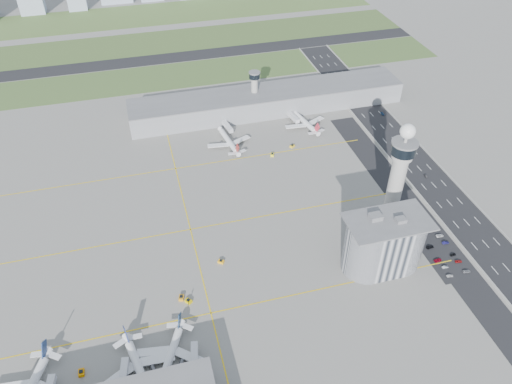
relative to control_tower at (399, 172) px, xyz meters
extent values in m
plane|color=gray|center=(-72.00, -8.00, -35.04)|extent=(1000.00, 1000.00, 0.00)
cube|color=#3E5729|center=(-92.00, 217.00, -35.00)|extent=(480.00, 50.00, 0.08)
cube|color=#44592A|center=(-92.00, 292.00, -35.00)|extent=(480.00, 60.00, 0.08)
cube|color=#4D642F|center=(-92.00, 372.00, -35.00)|extent=(480.00, 70.00, 0.08)
cube|color=black|center=(-92.00, 254.00, -34.98)|extent=(480.00, 22.00, 0.10)
cube|color=black|center=(43.00, -8.00, -34.99)|extent=(28.00, 500.00, 0.10)
cube|color=#9E9E99|center=(29.00, -8.00, -34.44)|extent=(0.60, 500.00, 1.20)
cube|color=#9E9E99|center=(57.00, -8.00, -34.44)|extent=(0.60, 500.00, 1.20)
cube|color=black|center=(18.00, -18.00, -35.00)|extent=(18.00, 260.00, 0.08)
cube|color=black|center=(16.00, -30.00, -34.99)|extent=(20.00, 44.00, 0.10)
cube|color=yellow|center=(-112.00, -38.00, -35.04)|extent=(260.00, 0.60, 0.01)
cube|color=yellow|center=(-112.00, 22.00, -35.04)|extent=(260.00, 0.60, 0.01)
cube|color=yellow|center=(-112.00, 82.00, -35.04)|extent=(260.00, 0.60, 0.01)
cube|color=yellow|center=(-112.00, 22.00, -35.04)|extent=(0.60, 260.00, 0.01)
cylinder|color=#ADAAA5|center=(0.00, 0.00, -11.04)|extent=(8.40, 8.40, 48.00)
cylinder|color=#ADAAA5|center=(0.00, 0.00, 10.96)|extent=(11.00, 11.00, 4.00)
cylinder|color=black|center=(0.00, 0.00, 14.96)|extent=(13.00, 13.00, 6.00)
cylinder|color=slate|center=(0.00, 0.00, 18.46)|extent=(14.00, 14.00, 1.00)
cylinder|color=#ADAAA5|center=(0.00, 0.00, 20.96)|extent=(1.60, 1.60, 5.00)
sphere|color=white|center=(0.00, 0.00, 25.46)|extent=(8.00, 8.00, 8.00)
cylinder|color=#ADAAA5|center=(-42.00, 142.00, -21.04)|extent=(5.00, 5.00, 28.00)
cylinder|color=black|center=(-42.00, 142.00, -6.04)|extent=(8.00, 8.00, 4.00)
cylinder|color=slate|center=(-42.00, 142.00, -3.54)|extent=(8.60, 8.60, 0.80)
cube|color=#B2B2B7|center=(-20.00, -30.00, -20.04)|extent=(18.00, 24.00, 30.00)
cylinder|color=#B2B2B7|center=(-29.00, -30.00, -20.04)|extent=(24.00, 24.00, 30.00)
cylinder|color=#B2B2B7|center=(-11.00, -30.00, -20.04)|extent=(24.00, 24.00, 30.00)
cube|color=slate|center=(-20.00, -30.00, -4.64)|extent=(42.00, 24.00, 0.80)
cube|color=slate|center=(-26.00, -27.00, -3.04)|extent=(6.00, 5.00, 3.00)
cube|color=slate|center=(-15.00, -32.00, -3.34)|extent=(5.00, 4.00, 2.40)
cube|color=gray|center=(-32.00, 140.00, -27.54)|extent=(210.00, 32.00, 15.00)
cube|color=slate|center=(-32.00, 140.00, -19.64)|extent=(210.00, 32.00, 0.80)
imported|color=silver|center=(10.92, -47.55, -34.43)|extent=(3.76, 2.02, 1.22)
imported|color=#A3AAB0|center=(11.91, -41.61, -34.49)|extent=(3.40, 1.25, 1.11)
imported|color=maroon|center=(10.76, -36.40, -34.44)|extent=(4.59, 2.58, 1.21)
imported|color=black|center=(11.82, -26.57, -34.40)|extent=(4.58, 2.25, 1.28)
imported|color=navy|center=(10.33, -19.94, -34.42)|extent=(3.70, 1.68, 1.23)
imported|color=white|center=(11.75, -11.12, -34.48)|extent=(3.43, 1.27, 1.12)
imported|color=gray|center=(21.05, -47.21, -34.49)|extent=(4.23, 2.43, 1.11)
imported|color=maroon|center=(20.95, -39.91, -34.49)|extent=(3.95, 1.91, 1.11)
imported|color=black|center=(20.85, -34.84, -34.46)|extent=(3.55, 1.72, 1.17)
imported|color=#16144E|center=(21.82, -25.84, -34.39)|extent=(3.96, 1.41, 1.30)
imported|color=white|center=(21.66, -20.09, -34.44)|extent=(4.46, 2.26, 1.21)
imported|color=gray|center=(20.72, -14.35, -34.46)|extent=(4.18, 2.18, 1.16)
imported|color=black|center=(42.55, 31.02, -34.48)|extent=(1.30, 3.45, 1.12)
imported|color=navy|center=(50.86, 109.97, -34.44)|extent=(2.14, 4.37, 1.19)
imported|color=#9FA2AE|center=(36.03, 170.15, -34.50)|extent=(1.40, 3.24, 1.09)
camera|label=1|loc=(-129.79, -186.09, 160.96)|focal=35.00mm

